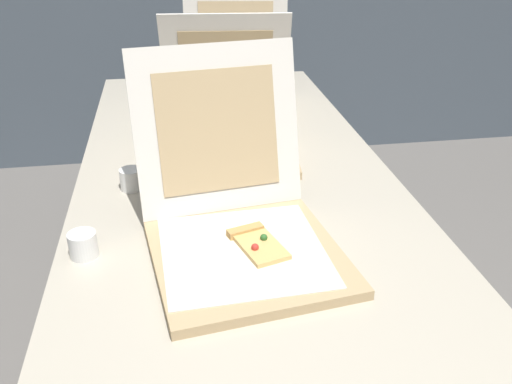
% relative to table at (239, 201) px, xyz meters
% --- Properties ---
extents(table, '(0.87, 2.18, 0.75)m').
position_rel_table_xyz_m(table, '(0.00, 0.00, 0.00)').
color(table, '#BCB29E').
rests_on(table, ground).
extents(pizza_box_front, '(0.45, 0.53, 0.40)m').
position_rel_table_xyz_m(pizza_box_front, '(-0.04, -0.31, 0.10)').
color(pizza_box_front, tan).
rests_on(pizza_box_front, table).
extents(pizza_box_middle, '(0.42, 0.42, 0.39)m').
position_rel_table_xyz_m(pizza_box_middle, '(-0.00, 0.24, 0.11)').
color(pizza_box_middle, tan).
rests_on(pizza_box_middle, table).
extents(pizza_box_back, '(0.44, 0.45, 0.41)m').
position_rel_table_xyz_m(pizza_box_back, '(0.07, 0.64, 0.11)').
color(pizza_box_back, tan).
rests_on(pizza_box_back, table).
extents(cup_white_mid, '(0.06, 0.06, 0.06)m').
position_rel_table_xyz_m(cup_white_mid, '(-0.28, 0.02, 0.08)').
color(cup_white_mid, white).
rests_on(cup_white_mid, table).
extents(cup_white_near_left, '(0.06, 0.06, 0.06)m').
position_rel_table_xyz_m(cup_white_near_left, '(-0.37, -0.29, 0.08)').
color(cup_white_near_left, white).
rests_on(cup_white_near_left, table).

